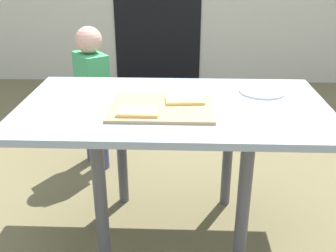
{
  "coord_description": "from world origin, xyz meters",
  "views": [
    {
      "loc": [
        0.04,
        -1.64,
        1.33
      ],
      "look_at": [
        -0.03,
        0.0,
        0.6
      ],
      "focal_mm": 42.7,
      "sensor_mm": 36.0,
      "label": 1
    }
  ],
  "objects": [
    {
      "name": "pizza_slice_far_right",
      "position": [
        0.05,
        0.0,
        0.73
      ],
      "size": [
        0.18,
        0.12,
        0.02
      ],
      "color": "#E2B461",
      "rests_on": "cutting_board"
    },
    {
      "name": "pizza_slice_near_left",
      "position": [
        -0.14,
        -0.14,
        0.73
      ],
      "size": [
        0.17,
        0.11,
        0.02
      ],
      "color": "#E2B461",
      "rests_on": "cutting_board"
    },
    {
      "name": "plate_white_right",
      "position": [
        0.42,
        0.17,
        0.71
      ],
      "size": [
        0.21,
        0.21,
        0.01
      ],
      "primitive_type": "cylinder",
      "color": "silver",
      "rests_on": "dining_table"
    },
    {
      "name": "child_left",
      "position": [
        -0.53,
        0.72,
        0.52
      ],
      "size": [
        0.25,
        0.28,
        0.92
      ],
      "color": "#424971",
      "rests_on": "ground"
    },
    {
      "name": "ground_plane",
      "position": [
        0.0,
        0.0,
        0.0
      ],
      "size": [
        16.0,
        16.0,
        0.0
      ],
      "primitive_type": "plane",
      "color": "#6E6443"
    },
    {
      "name": "dining_table",
      "position": [
        0.0,
        0.0,
        0.62
      ],
      "size": [
        1.35,
        0.77,
        0.71
      ],
      "color": "#909EAB",
      "rests_on": "ground"
    },
    {
      "name": "cutting_board",
      "position": [
        -0.05,
        -0.07,
        0.72
      ],
      "size": [
        0.44,
        0.32,
        0.01
      ],
      "primitive_type": "cube",
      "color": "tan",
      "rests_on": "dining_table"
    }
  ]
}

